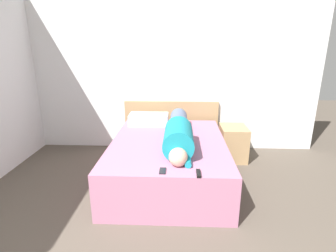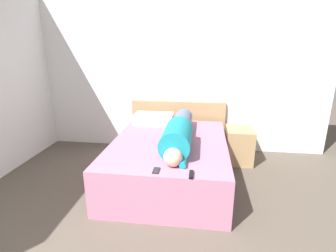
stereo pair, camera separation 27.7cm
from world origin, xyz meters
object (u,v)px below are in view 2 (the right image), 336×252
object	(u,v)px
bed	(169,160)
nightstand	(239,145)
pillow_near_headboard	(154,119)
person_lying	(179,133)
cell_phone	(156,170)
tv_remote	(191,174)

from	to	relation	value
bed	nightstand	world-z (taller)	bed
pillow_near_headboard	bed	bearing A→B (deg)	-64.95
bed	person_lying	xyz separation A→B (m)	(0.13, -0.10, 0.43)
bed	pillow_near_headboard	xyz separation A→B (m)	(-0.34, 0.73, 0.36)
person_lying	cell_phone	distance (m)	0.80
nightstand	tv_remote	bearing A→B (deg)	-112.34
bed	cell_phone	distance (m)	0.91
pillow_near_headboard	cell_phone	size ratio (longest dim) A/B	4.66
nightstand	pillow_near_headboard	bearing A→B (deg)	178.77
pillow_near_headboard	cell_phone	bearing A→B (deg)	-78.73
bed	tv_remote	bearing A→B (deg)	-70.24
person_lying	tv_remote	distance (m)	0.85
nightstand	bed	bearing A→B (deg)	-144.83
bed	person_lying	world-z (taller)	person_lying
bed	cell_phone	xyz separation A→B (m)	(-0.02, -0.87, 0.28)
pillow_near_headboard	nightstand	bearing A→B (deg)	-1.23
person_lying	pillow_near_headboard	bearing A→B (deg)	119.64
nightstand	person_lying	bearing A→B (deg)	-137.17
nightstand	tv_remote	world-z (taller)	tv_remote
tv_remote	cell_phone	bearing A→B (deg)	172.11
person_lying	tv_remote	world-z (taller)	person_lying
bed	cell_phone	bearing A→B (deg)	-91.48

